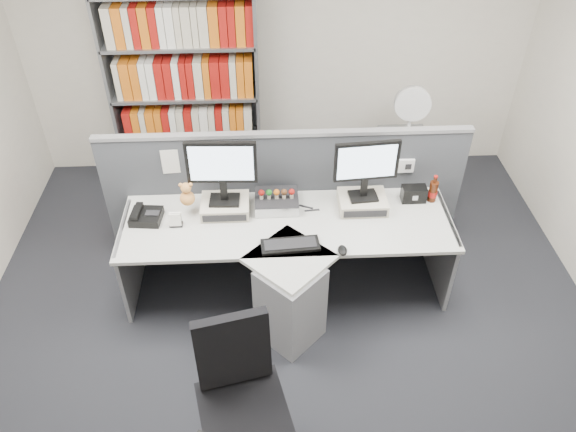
{
  "coord_description": "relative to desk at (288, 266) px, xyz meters",
  "views": [
    {
      "loc": [
        -0.15,
        -2.54,
        3.55
      ],
      "look_at": [
        0.0,
        0.65,
        0.92
      ],
      "focal_mm": 35.06,
      "sensor_mm": 36.0,
      "label": 1
    }
  ],
  "objects": [
    {
      "name": "ground",
      "position": [
        0.0,
        -0.6,
        -0.46
      ],
      "size": [
        5.5,
        5.5,
        0.0
      ],
      "primitive_type": "plane",
      "color": "#27282D",
      "rests_on": "ground"
    },
    {
      "name": "room_shell",
      "position": [
        0.0,
        -0.6,
        1.33
      ],
      "size": [
        5.04,
        5.54,
        2.72
      ],
      "color": "silver",
      "rests_on": "ground"
    },
    {
      "name": "partition",
      "position": [
        0.0,
        0.65,
        0.19
      ],
      "size": [
        3.0,
        0.08,
        1.27
      ],
      "color": "#41444A",
      "rests_on": "ground"
    },
    {
      "name": "desk",
      "position": [
        0.0,
        0.0,
        0.0
      ],
      "size": [
        2.6,
        1.2,
        0.72
      ],
      "color": "silver",
      "rests_on": "ground"
    },
    {
      "name": "monitor_riser_left",
      "position": [
        -0.49,
        0.38,
        0.31
      ],
      "size": [
        0.38,
        0.31,
        0.1
      ],
      "color": "beige",
      "rests_on": "desk"
    },
    {
      "name": "monitor_riser_right",
      "position": [
        0.61,
        0.38,
        0.31
      ],
      "size": [
        0.38,
        0.31,
        0.1
      ],
      "color": "beige",
      "rests_on": "desk"
    },
    {
      "name": "monitor_left",
      "position": [
        -0.49,
        0.38,
        0.69
      ],
      "size": [
        0.54,
        0.18,
        0.55
      ],
      "color": "black",
      "rests_on": "monitor_riser_left"
    },
    {
      "name": "monitor_right",
      "position": [
        0.61,
        0.38,
        0.67
      ],
      "size": [
        0.5,
        0.18,
        0.51
      ],
      "color": "black",
      "rests_on": "monitor_riser_right"
    },
    {
      "name": "desktop_pc",
      "position": [
        -0.07,
        0.43,
        0.31
      ],
      "size": [
        0.35,
        0.31,
        0.09
      ],
      "color": "black",
      "rests_on": "desk"
    },
    {
      "name": "figurines",
      "position": [
        -0.07,
        0.41,
        0.41
      ],
      "size": [
        0.29,
        0.05,
        0.09
      ],
      "color": "beige",
      "rests_on": "desktop_pc"
    },
    {
      "name": "keyboard",
      "position": [
        0.01,
        -0.06,
        0.28
      ],
      "size": [
        0.45,
        0.2,
        0.03
      ],
      "color": "black",
      "rests_on": "desk"
    },
    {
      "name": "mouse",
      "position": [
        0.39,
        -0.14,
        0.28
      ],
      "size": [
        0.07,
        0.11,
        0.04
      ],
      "primitive_type": "ellipsoid",
      "color": "black",
      "rests_on": "desk"
    },
    {
      "name": "desk_phone",
      "position": [
        -1.11,
        0.3,
        0.3
      ],
      "size": [
        0.25,
        0.24,
        0.1
      ],
      "color": "black",
      "rests_on": "desk"
    },
    {
      "name": "desk_calendar",
      "position": [
        -0.86,
        0.23,
        0.32
      ],
      "size": [
        0.1,
        0.08,
        0.12
      ],
      "color": "black",
      "rests_on": "desk"
    },
    {
      "name": "plush_toy",
      "position": [
        -0.77,
        0.36,
        0.45
      ],
      "size": [
        0.12,
        0.12,
        0.21
      ],
      "color": "#E1974B",
      "rests_on": "monitor_riser_left"
    },
    {
      "name": "speaker",
      "position": [
        1.04,
        0.45,
        0.33
      ],
      "size": [
        0.2,
        0.11,
        0.13
      ],
      "primitive_type": "cube",
      "color": "black",
      "rests_on": "desk"
    },
    {
      "name": "cola_bottle",
      "position": [
        1.2,
        0.44,
        0.36
      ],
      "size": [
        0.07,
        0.07,
        0.24
      ],
      "color": "#3F190A",
      "rests_on": "desk"
    },
    {
      "name": "shelving_unit",
      "position": [
        -0.9,
        1.85,
        0.52
      ],
      "size": [
        1.41,
        0.4,
        2.0
      ],
      "color": "gray",
      "rests_on": "ground"
    },
    {
      "name": "filing_cabinet",
      "position": [
        1.2,
        1.4,
        -0.11
      ],
      "size": [
        0.45,
        0.61,
        0.7
      ],
      "color": "gray",
      "rests_on": "ground"
    },
    {
      "name": "desk_fan",
      "position": [
        1.2,
        1.4,
        0.59
      ],
      "size": [
        0.33,
        0.2,
        0.56
      ],
      "color": "white",
      "rests_on": "filing_cabinet"
    },
    {
      "name": "office_chair",
      "position": [
        -0.35,
        -1.21,
        0.12
      ],
      "size": [
        0.72,
        0.7,
        1.08
      ],
      "color": "silver",
      "rests_on": "ground"
    }
  ]
}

